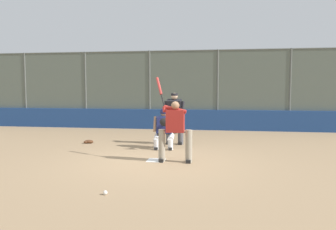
% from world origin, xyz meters
% --- Properties ---
extents(ground_plane, '(160.00, 160.00, 0.00)m').
position_xyz_m(ground_plane, '(0.00, 0.00, 0.00)').
color(ground_plane, '#9E7F5B').
extents(home_plate_marker, '(0.43, 0.43, 0.01)m').
position_xyz_m(home_plate_marker, '(0.00, 0.00, 0.01)').
color(home_plate_marker, white).
rests_on(home_plate_marker, ground_plane).
extents(backstop_fence, '(20.71, 0.08, 3.41)m').
position_xyz_m(backstop_fence, '(-0.00, -6.26, 1.79)').
color(backstop_fence, '#515651').
rests_on(backstop_fence, ground_plane).
extents(padding_wall, '(20.22, 0.18, 0.86)m').
position_xyz_m(padding_wall, '(0.00, -6.16, 0.43)').
color(padding_wall, navy).
rests_on(padding_wall, ground_plane).
extents(bleachers_beyond, '(14.44, 1.95, 1.16)m').
position_xyz_m(bleachers_beyond, '(-0.92, -8.41, 0.38)').
color(bleachers_beyond, slate).
rests_on(bleachers_beyond, ground_plane).
extents(batter_at_plate, '(0.97, 0.61, 2.06)m').
position_xyz_m(batter_at_plate, '(-0.48, 0.07, 0.80)').
color(batter_at_plate, gray).
rests_on(batter_at_plate, ground_plane).
extents(catcher_behind_plate, '(0.64, 0.75, 1.20)m').
position_xyz_m(catcher_behind_plate, '(0.07, -1.61, 0.62)').
color(catcher_behind_plate, silver).
rests_on(catcher_behind_plate, ground_plane).
extents(umpire_home, '(0.66, 0.41, 1.63)m').
position_xyz_m(umpire_home, '(-0.14, -2.39, 0.87)').
color(umpire_home, '#4C4C51').
rests_on(umpire_home, ground_plane).
extents(spare_bat_near_backstop, '(0.86, 0.36, 0.07)m').
position_xyz_m(spare_bat_near_backstop, '(0.28, -4.83, 0.03)').
color(spare_bat_near_backstop, black).
rests_on(spare_bat_near_backstop, ground_plane).
extents(fielding_glove_on_dirt, '(0.30, 0.23, 0.11)m').
position_xyz_m(fielding_glove_on_dirt, '(2.64, -2.17, 0.05)').
color(fielding_glove_on_dirt, '#56331E').
rests_on(fielding_glove_on_dirt, ground_plane).
extents(baseball_loose, '(0.07, 0.07, 0.07)m').
position_xyz_m(baseball_loose, '(0.35, 2.68, 0.04)').
color(baseball_loose, white).
rests_on(baseball_loose, ground_plane).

